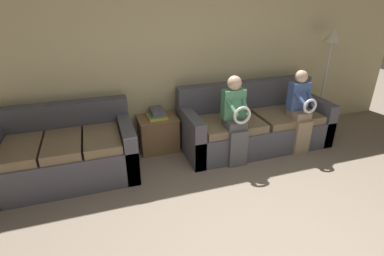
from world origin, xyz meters
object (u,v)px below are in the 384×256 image
at_px(side_shelf, 158,133).
at_px(floor_lamp, 331,49).
at_px(child_right_seated, 300,109).
at_px(book_stack, 157,114).
at_px(couch_side, 66,153).
at_px(child_left_seated, 235,117).
at_px(couch_main, 253,125).

relative_size(side_shelf, floor_lamp, 0.34).
bearing_deg(child_right_seated, side_shelf, 161.11).
bearing_deg(child_right_seated, book_stack, 161.18).
distance_m(couch_side, book_stack, 1.31).
bearing_deg(floor_lamp, couch_side, -177.16).
bearing_deg(child_left_seated, child_right_seated, 0.01).
bearing_deg(side_shelf, child_left_seated, -35.95).
xyz_separation_m(couch_main, couch_side, (-2.67, -0.02, -0.01)).
distance_m(child_right_seated, floor_lamp, 1.23).
bearing_deg(child_left_seated, couch_side, 170.58).
relative_size(child_left_seated, book_stack, 3.85).
relative_size(couch_side, book_stack, 5.43).
relative_size(couch_side, side_shelf, 2.98).
relative_size(couch_main, child_left_seated, 1.85).
relative_size(child_left_seated, child_right_seated, 1.01).
distance_m(couch_main, floor_lamp, 1.72).
height_order(couch_side, side_shelf, couch_side).
xyz_separation_m(child_left_seated, side_shelf, (-0.91, 0.66, -0.40)).
distance_m(couch_side, floor_lamp, 4.17).
distance_m(child_left_seated, floor_lamp, 2.07).
height_order(couch_main, child_left_seated, child_left_seated).
height_order(couch_main, book_stack, couch_main).
distance_m(child_left_seated, child_right_seated, 1.02).
bearing_deg(side_shelf, book_stack, -145.11).
xyz_separation_m(couch_side, child_right_seated, (3.18, -0.36, 0.34)).
relative_size(child_left_seated, side_shelf, 2.11).
xyz_separation_m(side_shelf, book_stack, (-0.00, -0.00, 0.31)).
bearing_deg(floor_lamp, child_right_seated, -146.72).
bearing_deg(couch_side, side_shelf, 13.47).
xyz_separation_m(couch_main, book_stack, (-1.42, 0.28, 0.25)).
relative_size(book_stack, floor_lamp, 0.19).
distance_m(couch_side, side_shelf, 1.29).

